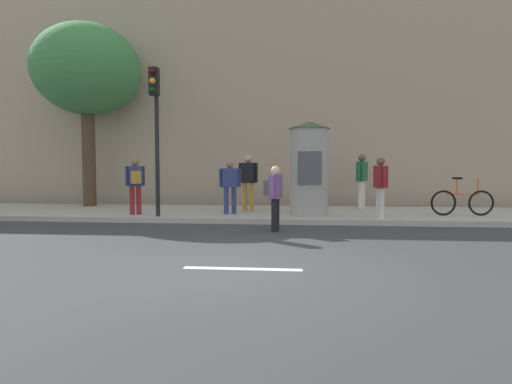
{
  "coord_description": "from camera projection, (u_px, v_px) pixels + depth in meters",
  "views": [
    {
      "loc": [
        0.82,
        -6.37,
        1.54
      ],
      "look_at": [
        0.01,
        2.0,
        1.04
      ],
      "focal_mm": 30.34,
      "sensor_mm": 36.0,
      "label": 1
    }
  ],
  "objects": [
    {
      "name": "building_backdrop",
      "position": [
        278.0,
        104.0,
        18.17
      ],
      "size": [
        36.0,
        5.0,
        8.34
      ],
      "primitive_type": "cube",
      "color": "tan",
      "rests_on": "ground_plane"
    },
    {
      "name": "lane_markings",
      "position": [
        242.0,
        269.0,
        6.5
      ],
      "size": [
        25.8,
        0.16,
        0.01
      ],
      "color": "silver",
      "rests_on": "ground_plane"
    },
    {
      "name": "bicycle_leaning",
      "position": [
        462.0,
        202.0,
        12.23
      ],
      "size": [
        1.77,
        0.16,
        1.09
      ],
      "color": "black",
      "rests_on": "sidewalk_curb"
    },
    {
      "name": "pedestrian_with_backpack",
      "position": [
        275.0,
        192.0,
        10.24
      ],
      "size": [
        0.44,
        0.64,
        1.56
      ],
      "color": "black",
      "rests_on": "ground_plane"
    },
    {
      "name": "pedestrian_in_dark_shirt",
      "position": [
        248.0,
        177.0,
        13.46
      ],
      "size": [
        0.63,
        0.48,
        1.75
      ],
      "color": "#B78C33",
      "rests_on": "sidewalk_curb"
    },
    {
      "name": "sidewalk_curb",
      "position": [
        271.0,
        214.0,
        13.45
      ],
      "size": [
        36.0,
        4.0,
        0.15
      ],
      "primitive_type": "cube",
      "color": "#B2ADA3",
      "rests_on": "ground_plane"
    },
    {
      "name": "traffic_light",
      "position": [
        155.0,
        117.0,
        11.82
      ],
      "size": [
        0.24,
        0.45,
        4.07
      ],
      "color": "black",
      "rests_on": "sidewalk_curb"
    },
    {
      "name": "pedestrian_with_bag",
      "position": [
        135.0,
        181.0,
        12.45
      ],
      "size": [
        0.5,
        0.49,
        1.63
      ],
      "color": "maroon",
      "rests_on": "sidewalk_curb"
    },
    {
      "name": "pedestrian_near_pole",
      "position": [
        230.0,
        183.0,
        12.61
      ],
      "size": [
        0.63,
        0.32,
        1.55
      ],
      "color": "navy",
      "rests_on": "sidewalk_curb"
    },
    {
      "name": "pedestrian_tallest",
      "position": [
        362.0,
        177.0,
        14.23
      ],
      "size": [
        0.41,
        0.49,
        1.8
      ],
      "color": "silver",
      "rests_on": "sidewalk_curb"
    },
    {
      "name": "pedestrian_in_red_top",
      "position": [
        380.0,
        183.0,
        11.56
      ],
      "size": [
        0.32,
        0.61,
        1.64
      ],
      "color": "silver",
      "rests_on": "sidewalk_curb"
    },
    {
      "name": "ground_plane",
      "position": [
        242.0,
        269.0,
        6.5
      ],
      "size": [
        80.0,
        80.0,
        0.0
      ],
      "primitive_type": "plane",
      "color": "#38383A"
    },
    {
      "name": "street_tree",
      "position": [
        87.0,
        71.0,
        15.0
      ],
      "size": [
        3.67,
        3.67,
        6.32
      ],
      "color": "#4C3826",
      "rests_on": "sidewalk_curb"
    },
    {
      "name": "poster_column",
      "position": [
        309.0,
        168.0,
        12.29
      ],
      "size": [
        1.19,
        1.19,
        2.66
      ],
      "color": "#9E9B93",
      "rests_on": "sidewalk_curb"
    }
  ]
}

